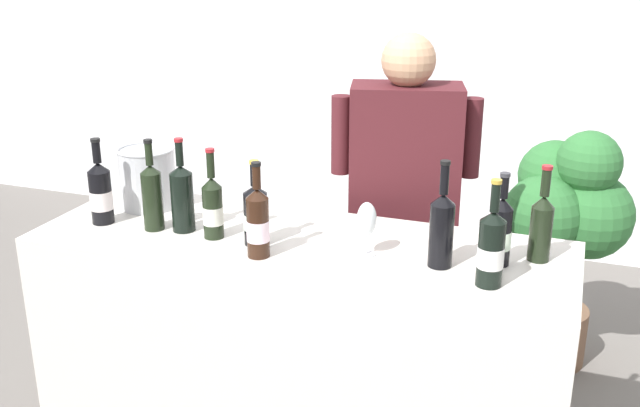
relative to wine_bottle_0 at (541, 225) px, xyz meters
name	(u,v)px	position (x,y,z in m)	size (l,w,h in m)	color
wall_back	(444,39)	(-0.82, 2.48, 0.29)	(8.00, 0.10, 2.80)	white
counter	(300,361)	(-0.82, -0.12, -0.62)	(1.93, 0.66, 0.99)	beige
wine_bottle_0	(541,225)	(0.00, 0.00, 0.00)	(0.07, 0.07, 0.33)	black
wine_bottle_1	(256,215)	(-0.95, -0.19, -0.02)	(0.09, 0.09, 0.31)	black
wine_bottle_2	(152,195)	(-1.36, -0.19, 0.01)	(0.07, 0.07, 0.34)	black
wine_bottle_3	(258,223)	(-0.89, -0.29, 0.00)	(0.08, 0.08, 0.33)	black
wine_bottle_4	(442,228)	(-0.30, -0.16, 0.01)	(0.08, 0.08, 0.36)	black
wine_bottle_5	(500,231)	(-0.12, -0.08, -0.01)	(0.07, 0.07, 0.31)	black
wine_bottle_6	(213,207)	(-1.12, -0.19, -0.01)	(0.07, 0.07, 0.33)	black
wine_bottle_7	(182,196)	(-1.25, -0.17, 0.01)	(0.08, 0.08, 0.35)	black
wine_bottle_8	(101,193)	(-1.58, -0.20, -0.01)	(0.08, 0.08, 0.33)	black
wine_bottle_9	(491,248)	(-0.13, -0.25, 0.00)	(0.08, 0.08, 0.34)	black
wine_glass	(367,221)	(-0.55, -0.15, 0.00)	(0.07, 0.07, 0.19)	silver
ice_bucket	(148,177)	(-1.51, 0.02, 0.00)	(0.23, 0.23, 0.24)	silver
person_server	(402,235)	(-0.58, 0.49, -0.30)	(0.59, 0.34, 1.66)	black
potted_shrub	(562,218)	(0.05, 1.10, -0.36)	(0.60, 0.54, 1.19)	brown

